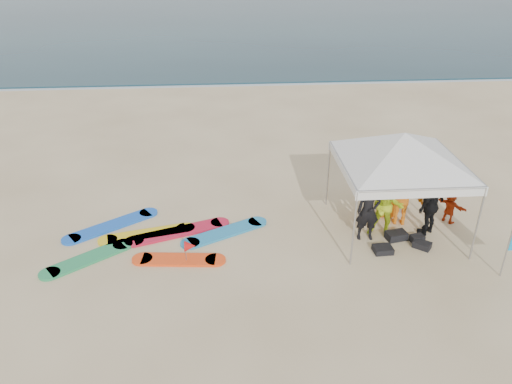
{
  "coord_description": "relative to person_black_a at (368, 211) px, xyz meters",
  "views": [
    {
      "loc": [
        -0.55,
        -9.66,
        7.63
      ],
      "look_at": [
        0.35,
        2.6,
        1.2
      ],
      "focal_mm": 35.0,
      "sensor_mm": 36.0,
      "label": 1
    }
  ],
  "objects": [
    {
      "name": "person_seated",
      "position": [
        2.68,
        0.7,
        -0.39
      ],
      "size": [
        0.76,
        0.92,
        0.99
      ],
      "primitive_type": "imported",
      "rotation": [
        0.0,
        0.0,
        2.17
      ],
      "color": "red",
      "rests_on": "ground"
    },
    {
      "name": "surfboard_spread",
      "position": [
        -5.86,
        0.33,
        -0.85
      ],
      "size": [
        5.67,
        3.35,
        0.07
      ],
      "color": "#268E55",
      "rests_on": "ground"
    },
    {
      "name": "person_orange_b",
      "position": [
        0.93,
        1.16,
        -0.06
      ],
      "size": [
        0.86,
        0.61,
        1.66
      ],
      "primitive_type": "imported",
      "rotation": [
        0.0,
        0.0,
        3.04
      ],
      "color": "orange",
      "rests_on": "ground"
    },
    {
      "name": "person_yellow",
      "position": [
        0.54,
        0.09,
        0.04
      ],
      "size": [
        1.07,
        0.94,
        1.85
      ],
      "primitive_type": "imported",
      "rotation": [
        0.0,
        0.0,
        -0.31
      ],
      "color": "#B1CA1C",
      "rests_on": "ground"
    },
    {
      "name": "person_orange_a",
      "position": [
        1.21,
        0.77,
        0.08
      ],
      "size": [
        1.38,
        0.98,
        1.93
      ],
      "primitive_type": "imported",
      "rotation": [
        0.0,
        0.0,
        2.92
      ],
      "color": "orange",
      "rests_on": "ground"
    },
    {
      "name": "gear_pile",
      "position": [
        0.9,
        -0.4,
        -0.79
      ],
      "size": [
        1.65,
        1.05,
        0.22
      ],
      "color": "black",
      "rests_on": "ground"
    },
    {
      "name": "person_black_a",
      "position": [
        0.0,
        0.0,
        0.0
      ],
      "size": [
        0.66,
        0.45,
        1.77
      ],
      "primitive_type": "imported",
      "rotation": [
        0.0,
        0.0,
        -0.04
      ],
      "color": "black",
      "rests_on": "ground"
    },
    {
      "name": "person_black_b",
      "position": [
        1.82,
        0.15,
        0.0
      ],
      "size": [
        1.1,
        0.95,
        1.78
      ],
      "primitive_type": "imported",
      "rotation": [
        0.0,
        0.0,
        3.74
      ],
      "color": "black",
      "rests_on": "ground"
    },
    {
      "name": "shoreline_foam",
      "position": [
        -3.37,
        16.31,
        -0.88
      ],
      "size": [
        160.0,
        1.2,
        0.01
      ],
      "primitive_type": "cube",
      "color": "silver",
      "rests_on": "ground"
    },
    {
      "name": "ground",
      "position": [
        -3.37,
        -1.89,
        -0.88
      ],
      "size": [
        120.0,
        120.0,
        0.0
      ],
      "primitive_type": "plane",
      "color": "beige",
      "rests_on": "ground"
    },
    {
      "name": "marker_pennant",
      "position": [
        -4.82,
        -0.81,
        -0.39
      ],
      "size": [
        0.28,
        0.28,
        0.64
      ],
      "color": "#A5A5A8",
      "rests_on": "ground"
    },
    {
      "name": "canopy_tent",
      "position": [
        0.88,
        0.39,
        2.07
      ],
      "size": [
        4.5,
        4.5,
        3.39
      ],
      "color": "#A5A5A8",
      "rests_on": "ground"
    }
  ]
}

